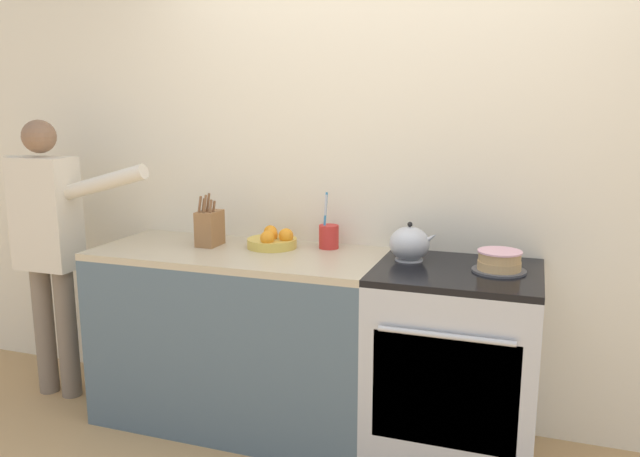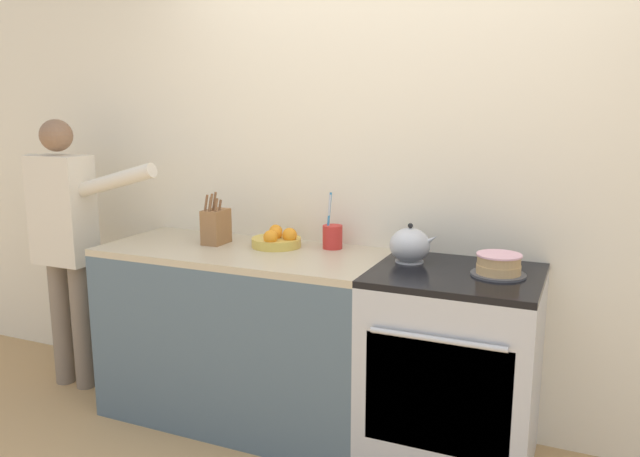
% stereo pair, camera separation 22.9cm
% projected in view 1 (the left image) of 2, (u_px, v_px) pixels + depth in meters
% --- Properties ---
extents(wall_back, '(8.00, 0.04, 2.60)m').
position_uv_depth(wall_back, '(396.00, 174.00, 3.16)').
color(wall_back, silver).
rests_on(wall_back, ground_plane).
extents(counter_cabinet, '(1.46, 0.65, 0.92)m').
position_uv_depth(counter_cabinet, '(239.00, 337.00, 3.24)').
color(counter_cabinet, '#4C6070').
rests_on(counter_cabinet, ground_plane).
extents(stove_range, '(0.74, 0.68, 0.92)m').
position_uv_depth(stove_range, '(453.00, 365.00, 2.88)').
color(stove_range, '#B7BABF').
rests_on(stove_range, ground_plane).
extents(layer_cake, '(0.24, 0.24, 0.10)m').
position_uv_depth(layer_cake, '(499.00, 262.00, 2.74)').
color(layer_cake, '#4C4C51').
rests_on(layer_cake, stove_range).
extents(tea_kettle, '(0.23, 0.19, 0.19)m').
position_uv_depth(tea_kettle, '(410.00, 244.00, 2.94)').
color(tea_kettle, '#B7BABF').
rests_on(tea_kettle, stove_range).
extents(knife_block, '(0.10, 0.15, 0.28)m').
position_uv_depth(knife_block, '(210.00, 228.00, 3.25)').
color(knife_block, olive).
rests_on(knife_block, counter_cabinet).
extents(utensil_crock, '(0.10, 0.10, 0.29)m').
position_uv_depth(utensil_crock, '(329.00, 236.00, 3.19)').
color(utensil_crock, red).
rests_on(utensil_crock, counter_cabinet).
extents(fruit_bowl, '(0.26, 0.26, 0.11)m').
position_uv_depth(fruit_bowl, '(273.00, 240.00, 3.21)').
color(fruit_bowl, gold).
rests_on(fruit_bowl, counter_cabinet).
extents(person_baker, '(0.91, 0.20, 1.57)m').
position_uv_depth(person_baker, '(49.00, 236.00, 3.44)').
color(person_baker, '#7A6B5B').
rests_on(person_baker, ground_plane).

